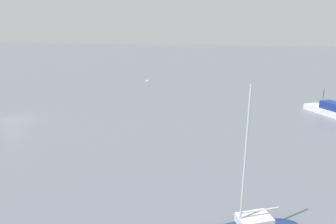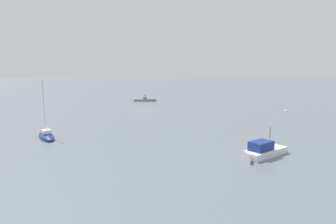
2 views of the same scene
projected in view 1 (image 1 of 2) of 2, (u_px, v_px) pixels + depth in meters
name	position (u px, v px, depth m)	size (l,w,h in m)	color
ground_plane	(14.00, 121.00, 36.02)	(500.00, 500.00, 0.00)	slate
motorboat_white_near	(334.00, 113.00, 38.14)	(7.37, 5.92, 4.12)	silver
mooring_buoy_mid	(147.00, 81.00, 65.52)	(0.61, 0.61, 0.61)	white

